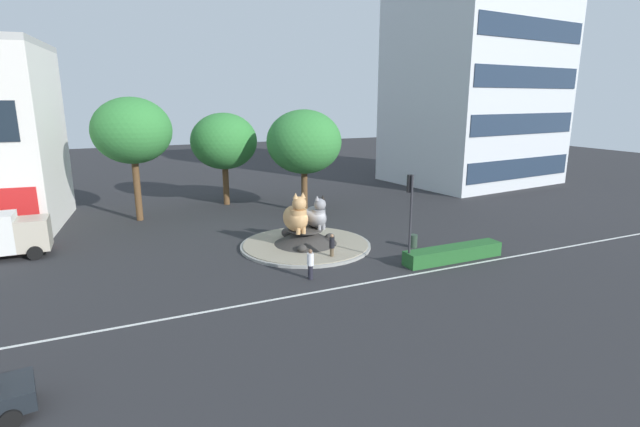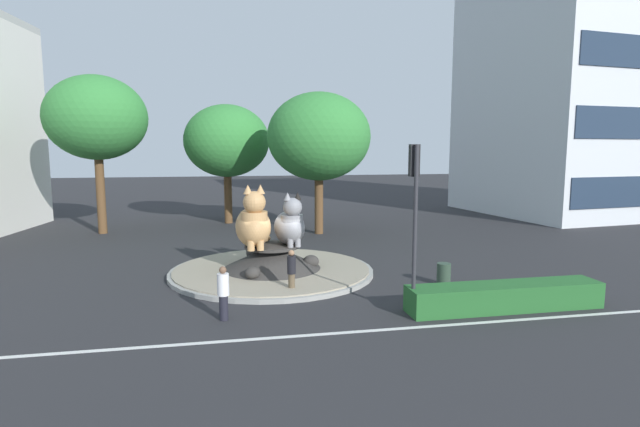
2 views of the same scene
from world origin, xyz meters
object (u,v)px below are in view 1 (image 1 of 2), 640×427
office_tower (475,79)px  third_tree_left (132,131)px  pedestrian_black_shirt (332,246)px  litter_bin (413,241)px  cat_statue_calico (296,217)px  traffic_light_mast (410,204)px  broadleaf_tree_behind_island (304,142)px  second_tree_near_tower (224,141)px  pedestrian_white_shirt (310,263)px  cat_statue_grey (317,215)px

office_tower → third_tree_left: (-38.84, -3.95, -4.75)m
pedestrian_black_shirt → litter_bin: pedestrian_black_shirt is taller
cat_statue_calico → pedestrian_black_shirt: bearing=19.9°
cat_statue_calico → traffic_light_mast: (4.90, -6.01, 1.63)m
broadleaf_tree_behind_island → pedestrian_black_shirt: bearing=-105.3°
office_tower → cat_statue_calico: bearing=-157.1°
pedestrian_black_shirt → traffic_light_mast: bearing=117.0°
cat_statue_calico → second_tree_near_tower: (-0.92, 16.00, 3.77)m
pedestrian_black_shirt → second_tree_near_tower: bearing=-106.8°
traffic_light_mast → second_tree_near_tower: bearing=16.7°
third_tree_left → pedestrian_white_shirt: bearing=-67.1°
cat_statue_calico → second_tree_near_tower: bearing=-179.4°
traffic_light_mast → third_tree_left: bearing=38.3°
pedestrian_black_shirt → office_tower: bearing=-168.4°
pedestrian_black_shirt → pedestrian_white_shirt: (-2.56, -2.49, 0.03)m
traffic_light_mast → pedestrian_black_shirt: bearing=52.1°
cat_statue_grey → pedestrian_black_shirt: size_ratio=1.46×
traffic_light_mast → second_tree_near_tower: 22.86m
traffic_light_mast → litter_bin: size_ratio=6.29×
cat_statue_calico → pedestrian_black_shirt: size_ratio=1.63×
pedestrian_black_shirt → litter_bin: 6.27m
pedestrian_white_shirt → traffic_light_mast: bearing=-33.9°
traffic_light_mast → cat_statue_grey: bearing=29.4°
second_tree_near_tower → litter_bin: second_tree_near_tower is taller
cat_statue_grey → litter_bin: bearing=53.3°
cat_statue_calico → broadleaf_tree_behind_island: (4.83, 10.17, 3.98)m
second_tree_near_tower → pedestrian_black_shirt: 19.76m
traffic_light_mast → broadleaf_tree_behind_island: 16.34m
broadleaf_tree_behind_island → pedestrian_white_shirt: broadleaf_tree_behind_island is taller
second_tree_near_tower → litter_bin: (8.40, -18.93, -5.61)m
second_tree_near_tower → third_tree_left: bearing=-159.5°
cat_statue_calico → pedestrian_white_shirt: size_ratio=1.57×
cat_statue_grey → broadleaf_tree_behind_island: bearing=154.0°
pedestrian_white_shirt → cat_statue_grey: bearing=34.0°
cat_statue_calico → third_tree_left: 16.64m
second_tree_near_tower → cat_statue_calico: bearing=-86.7°
traffic_light_mast → office_tower: 34.80m
cat_statue_grey → second_tree_near_tower: size_ratio=0.29×
cat_statue_calico → cat_statue_grey: bearing=97.4°
office_tower → litter_bin: bearing=-145.0°
broadleaf_tree_behind_island → second_tree_near_tower: bearing=134.6°
cat_statue_grey → office_tower: office_tower is taller
office_tower → pedestrian_black_shirt: size_ratio=14.30×
traffic_light_mast → pedestrian_white_shirt: 6.92m
cat_statue_grey → third_tree_left: third_tree_left is taller
second_tree_near_tower → traffic_light_mast: bearing=-75.2°
cat_statue_calico → second_tree_near_tower: size_ratio=0.32×
traffic_light_mast → third_tree_left: size_ratio=0.56×
cat_statue_grey → office_tower: (28.12, 16.61, 10.04)m
second_tree_near_tower → office_tower: bearing=1.7°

